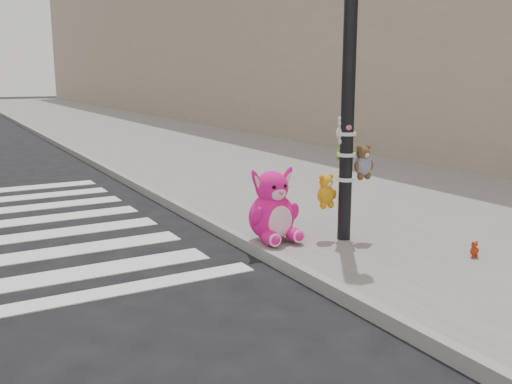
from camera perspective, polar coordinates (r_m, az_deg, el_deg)
ground at (r=4.49m, az=-3.99°, el=-16.63°), size 120.00×120.00×0.00m
sidewalk_near at (r=15.28m, az=-3.16°, el=3.84°), size 7.00×80.00×0.14m
curb_edge at (r=14.11m, az=-15.84°, el=2.77°), size 0.12×80.00×0.15m
bld_near at (r=26.70m, az=-2.13°, el=17.75°), size 5.00×60.00×10.00m
signal_pole at (r=6.91m, az=9.14°, el=8.30°), size 0.71×0.50×4.00m
pink_bunny at (r=6.91m, az=1.70°, el=-1.87°), size 0.64×0.66×0.91m
red_teddy at (r=6.78m, az=20.99°, el=-5.38°), size 0.13×0.09×0.19m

